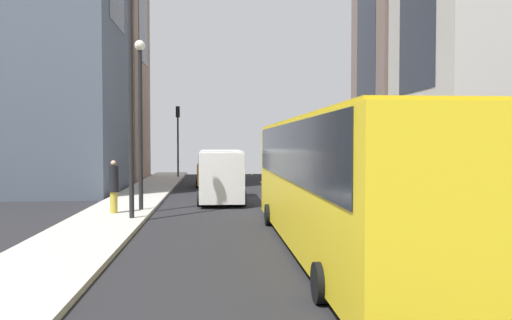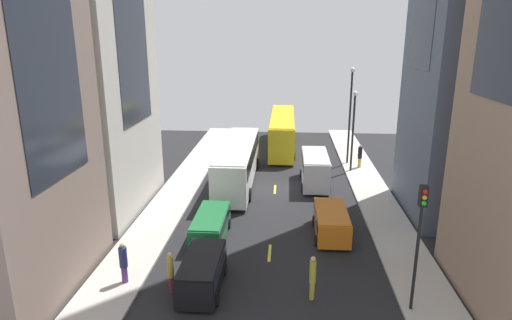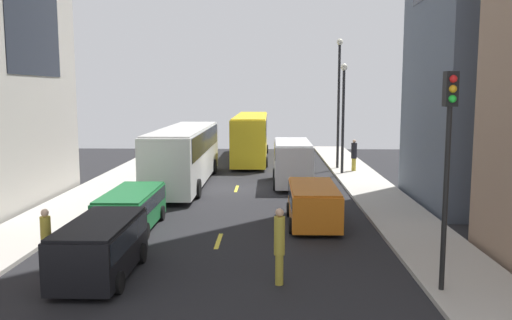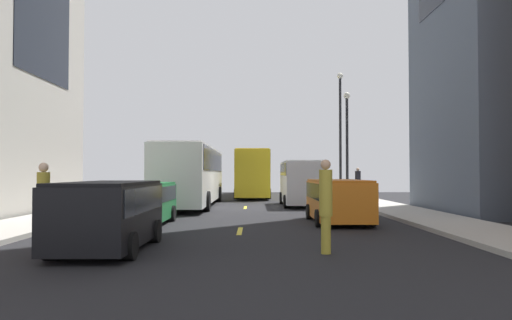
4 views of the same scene
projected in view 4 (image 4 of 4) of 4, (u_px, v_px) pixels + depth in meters
ground_plane at (245, 208)px, 25.91m from camera, size 41.92×41.92×0.00m
sidewalk_west at (108, 206)px, 25.87m from camera, size 2.86×44.00×0.15m
sidewalk_east at (383, 206)px, 25.95m from camera, size 2.86×44.00×0.15m
lane_stripe_1 at (240, 231)px, 15.42m from camera, size 0.16×2.00×0.01m
lane_stripe_2 at (245, 208)px, 25.91m from camera, size 0.16×2.00×0.01m
lane_stripe_3 at (248, 198)px, 36.41m from camera, size 0.16×2.00×0.01m
lane_stripe_4 at (249, 192)px, 46.90m from camera, size 0.16×2.00×0.01m
city_bus_white at (192, 171)px, 27.33m from camera, size 2.81×12.92×3.35m
streetcar_yellow at (253, 170)px, 39.01m from camera, size 2.70×14.09×3.59m
delivery_van_white at (301, 180)px, 27.29m from camera, size 2.25×5.75×2.58m
car_black_0 at (109, 210)px, 11.61m from camera, size 1.97×4.23×1.68m
car_orange_1 at (338, 197)px, 18.01m from camera, size 2.09×4.52×1.64m
car_green_2 at (141, 200)px, 17.09m from camera, size 2.00×4.73×1.53m
pedestrian_crossing_mid at (43, 204)px, 11.17m from camera, size 0.29×0.29×2.14m
pedestrian_waiting_curb at (358, 182)px, 32.07m from camera, size 0.38×0.38×2.10m
pedestrian_walking_far at (326, 203)px, 11.13m from camera, size 0.31×0.31×2.21m
streetlamp_near at (347, 134)px, 31.14m from camera, size 0.44×0.44×7.07m
streetlamp_far at (340, 123)px, 33.56m from camera, size 0.44×0.44×8.87m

